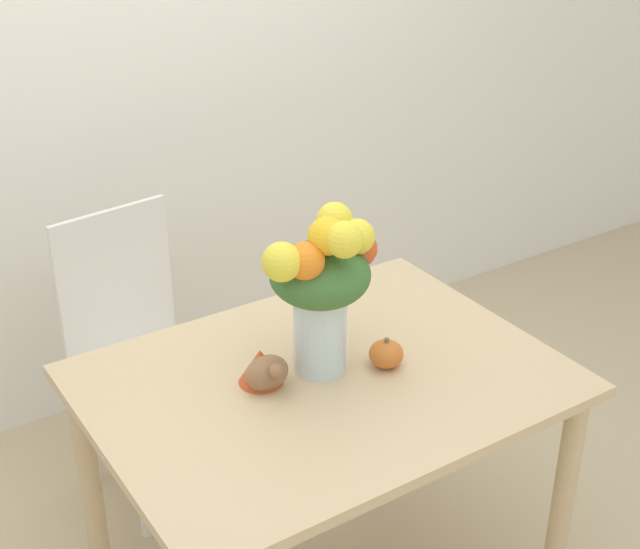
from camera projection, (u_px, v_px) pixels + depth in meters
wall_back at (107, 47)px, 3.01m from camera, size 8.00×0.06×2.70m
dining_table at (324, 412)px, 2.33m from camera, size 1.18×0.88×0.77m
flower_vase at (323, 283)px, 2.19m from camera, size 0.34×0.29×0.45m
pumpkin at (386, 354)px, 2.30m from camera, size 0.09×0.09×0.08m
turkey_figurine at (263, 369)px, 2.22m from camera, size 0.12×0.15×0.09m
dining_chair_near_window at (141, 354)px, 2.88m from camera, size 0.47×0.47×0.95m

